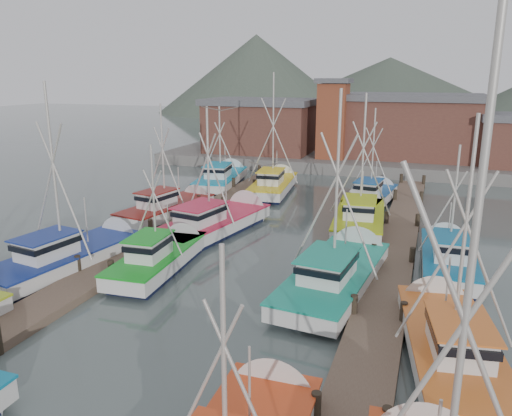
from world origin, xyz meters
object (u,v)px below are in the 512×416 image
(lookout_tower, at_px, (333,118))
(boat_12, at_px, (274,184))
(boat_8, at_px, (217,222))
(boat_4, at_px, (162,256))

(lookout_tower, xyz_separation_m, boat_12, (-2.46, -13.02, -4.86))
(lookout_tower, distance_m, boat_8, 26.10)
(lookout_tower, bearing_deg, boat_8, -95.56)
(boat_4, relative_size, boat_12, 0.75)
(boat_4, height_order, boat_12, boat_12)
(lookout_tower, xyz_separation_m, boat_8, (-2.48, -25.52, -4.87))
(boat_4, distance_m, boat_8, 6.87)
(lookout_tower, distance_m, boat_4, 32.86)
(boat_8, relative_size, boat_12, 0.97)
(boat_4, bearing_deg, boat_12, 85.66)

